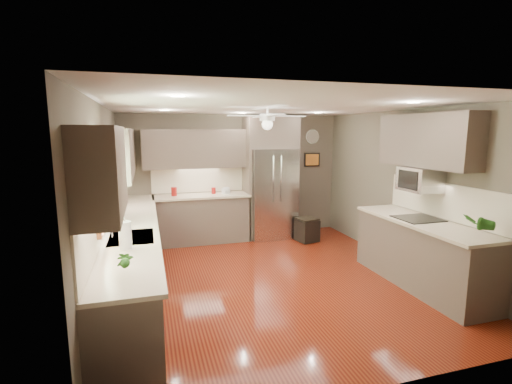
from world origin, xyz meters
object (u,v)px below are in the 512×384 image
potted_plant_right (478,223)px  bowl (226,192)px  canister_d (214,191)px  stool (307,230)px  refrigerator (271,180)px  canister_a (174,192)px  microwave (420,179)px  soap_bottle (119,220)px  paper_towel (125,236)px  potted_plant_left (125,260)px

potted_plant_right → bowl: bearing=119.2°
canister_d → stool: 2.00m
refrigerator → stool: (0.57, -0.56, -0.95)m
canister_a → microwave: 4.30m
bowl → microwave: bearing=-50.6°
canister_a → refrigerator: size_ratio=0.07×
bowl → stool: 1.77m
canister_a → soap_bottle: (-0.85, -2.24, 0.02)m
microwave → paper_towel: microwave is taller
stool → paper_towel: bearing=-141.8°
soap_bottle → microwave: 4.17m
refrigerator → microwave: 3.03m
potted_plant_left → paper_towel: (-0.03, 0.77, 0.01)m
potted_plant_left → potted_plant_right: 3.86m
soap_bottle → bowl: size_ratio=0.92×
potted_plant_left → stool: size_ratio=0.58×
potted_plant_left → canister_d: bearing=69.7°
canister_d → potted_plant_right: 4.59m
canister_a → stool: size_ratio=0.38×
canister_a → soap_bottle: size_ratio=0.89×
microwave → canister_a: bearing=139.8°
canister_d → potted_plant_left: (-1.47, -3.96, 0.07)m
bowl → refrigerator: (0.93, -0.04, 0.22)m
soap_bottle → potted_plant_right: (4.01, -1.64, 0.08)m
soap_bottle → potted_plant_right: potted_plant_right is taller
refrigerator → paper_towel: size_ratio=7.59×
canister_a → refrigerator: bearing=-1.6°
refrigerator → potted_plant_left: bearing=-124.3°
refrigerator → canister_a: bearing=178.4°
refrigerator → stool: size_ratio=5.34×
bowl → stool: size_ratio=0.46×
soap_bottle → refrigerator: bearing=38.1°
soap_bottle → paper_towel: paper_towel is taller
stool → paper_towel: 4.20m
potted_plant_right → microwave: microwave is taller
canister_d → paper_towel: size_ratio=0.40×
soap_bottle → stool: (3.35, 1.62, -0.80)m
potted_plant_left → canister_a: bearing=79.9°
potted_plant_right → paper_towel: 3.96m
stool → potted_plant_right: bearing=-78.6°
canister_d → refrigerator: refrigerator is taller
soap_bottle → potted_plant_right: 4.33m
canister_a → bowl: (1.01, -0.02, -0.05)m
potted_plant_right → bowl: size_ratio=1.65×
potted_plant_left → stool: bearing=45.9°
canister_a → potted_plant_right: (3.16, -3.88, 0.10)m
refrigerator → paper_towel: refrigerator is taller
refrigerator → paper_towel: (-2.67, -3.10, -0.11)m
potted_plant_left → refrigerator: 4.68m
potted_plant_left → microwave: 4.15m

